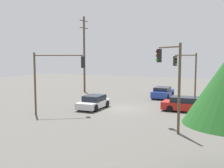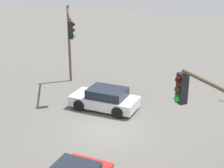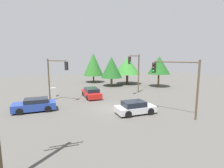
# 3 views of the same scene
# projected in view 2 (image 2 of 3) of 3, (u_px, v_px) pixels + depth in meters

# --- Properties ---
(ground_plane) EXTENTS (80.00, 80.00, 0.00)m
(ground_plane) POSITION_uv_depth(u_px,v_px,m) (106.00, 130.00, 18.50)
(ground_plane) COLOR #54514C
(sedan_silver) EXTENTS (4.06, 2.02, 1.34)m
(sedan_silver) POSITION_uv_depth(u_px,v_px,m) (105.00, 99.00, 20.90)
(sedan_silver) COLOR silver
(sedan_silver) RESTS_ON ground_plane
(traffic_signal_main) EXTENTS (2.43, 2.22, 5.59)m
(traffic_signal_main) POSITION_uv_depth(u_px,v_px,m) (211.00, 135.00, 10.26)
(traffic_signal_main) COLOR brown
(traffic_signal_main) RESTS_ON ground_plane
(traffic_signal_aux) EXTENTS (2.67, 3.94, 5.60)m
(traffic_signal_aux) POSITION_uv_depth(u_px,v_px,m) (70.00, 35.00, 22.78)
(traffic_signal_aux) COLOR brown
(traffic_signal_aux) RESTS_ON ground_plane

